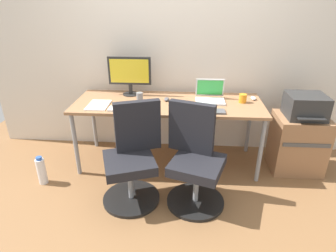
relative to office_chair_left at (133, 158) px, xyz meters
The scene contains 18 objects.
ground_plane 0.83m from the office_chair_left, 66.40° to the left, with size 5.28×5.28×0.00m, color brown.
back_wall 1.43m from the office_chair_left, 75.44° to the left, with size 4.40×0.04×2.60m, color silver.
desk 0.76m from the office_chair_left, 66.40° to the left, with size 2.01×0.73×0.74m.
office_chair_left is the anchor object (origin of this frame).
office_chair_right 0.57m from the office_chair_left, ahead, with size 0.56×0.56×0.94m.
side_cabinet 1.81m from the office_chair_left, 19.82° to the left, with size 0.52×0.45×0.63m.
printer 1.84m from the office_chair_left, 19.79° to the left, with size 0.38×0.40×0.24m.
water_bottle_on_floor 1.04m from the office_chair_left, behind, with size 0.09×0.09×0.31m.
desktop_monitor 1.06m from the office_chair_left, 100.61° to the left, with size 0.48×0.18×0.43m.
open_laptop 1.11m from the office_chair_left, 45.34° to the left, with size 0.31×0.27×0.22m.
keyboard_by_monitor 0.53m from the office_chair_left, 108.10° to the left, with size 0.34×0.12×0.02m, color silver.
keyboard_by_laptop 0.86m from the office_chair_left, 29.95° to the left, with size 0.34×0.12×0.02m, color #515156.
mouse_by_monitor 1.49m from the office_chair_left, 33.45° to the left, with size 0.06×0.10×0.03m, color silver.
mouse_by_laptop 0.82m from the office_chair_left, 69.45° to the left, with size 0.06×0.10×0.03m, color #515156.
coffee_mug 1.33m from the office_chair_left, 32.95° to the left, with size 0.08×0.08×0.09m, color orange.
pen_cup 0.74m from the office_chair_left, 91.88° to the left, with size 0.07×0.07×0.10m, color slate.
phone_near_laptop 0.71m from the office_chair_left, 54.56° to the left, with size 0.07×0.14×0.01m, color black.
paper_pile 0.73m from the office_chair_left, 131.23° to the left, with size 0.21×0.30×0.01m, color white.
Camera 1 is at (0.20, -2.88, 1.80)m, focal length 30.57 mm.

